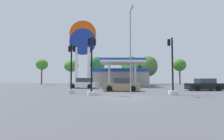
{
  "coord_description": "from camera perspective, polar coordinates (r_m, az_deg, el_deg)",
  "views": [
    {
      "loc": [
        -1.06,
        -12.38,
        1.33
      ],
      "look_at": [
        -0.62,
        12.26,
        2.66
      ],
      "focal_mm": 27.12,
      "sensor_mm": 36.0,
      "label": 1
    }
  ],
  "objects": [
    {
      "name": "tree_3",
      "position": [
        40.6,
        6.14,
        1.54
      ],
      "size": [
        4.19,
        4.19,
        6.88
      ],
      "color": "brown",
      "rests_on": "ground"
    },
    {
      "name": "car_2",
      "position": [
        22.47,
        28.62,
        -4.49
      ],
      "size": [
        3.94,
        1.84,
        1.4
      ],
      "color": "black",
      "rests_on": "ground"
    },
    {
      "name": "tree_5",
      "position": [
        45.14,
        21.82,
        1.5
      ],
      "size": [
        3.08,
        3.08,
        6.3
      ],
      "color": "brown",
      "rests_on": "ground"
    },
    {
      "name": "tree_4",
      "position": [
        41.64,
        12.04,
        1.26
      ],
      "size": [
        4.57,
        4.57,
        6.9
      ],
      "color": "brown",
      "rests_on": "ground"
    },
    {
      "name": "tree_1",
      "position": [
        40.57,
        -13.56,
        1.25
      ],
      "size": [
        3.3,
        3.3,
        5.71
      ],
      "color": "brown",
      "rests_on": "ground"
    },
    {
      "name": "car_0",
      "position": [
        24.96,
        -9.47,
        -4.54
      ],
      "size": [
        4.5,
        2.84,
        1.5
      ],
      "color": "black",
      "rests_on": "ground"
    },
    {
      "name": "traffic_signal_1",
      "position": [
        14.19,
        -6.92,
        -0.93
      ],
      "size": [
        0.7,
        0.71,
        4.88
      ],
      "color": "silver",
      "rests_on": "ground"
    },
    {
      "name": "ground_plane",
      "position": [
        12.5,
        3.9,
        -9.19
      ],
      "size": [
        90.0,
        90.0,
        0.0
      ],
      "primitive_type": "plane",
      "color": "#56565B",
      "rests_on": "ground"
    },
    {
      "name": "station_pole_sign",
      "position": [
        30.61,
        -9.85,
        8.47
      ],
      "size": [
        4.71,
        0.56,
        11.72
      ],
      "color": "white",
      "rests_on": "ground"
    },
    {
      "name": "corner_streetlamp",
      "position": [
        15.86,
        6.29,
        8.82
      ],
      "size": [
        0.24,
        1.48,
        7.75
      ],
      "color": "gray",
      "rests_on": "ground"
    },
    {
      "name": "traffic_signal_0",
      "position": [
        16.35,
        -13.56,
        -1.76
      ],
      "size": [
        0.65,
        0.68,
        4.61
      ],
      "color": "silver",
      "rests_on": "ground"
    },
    {
      "name": "traffic_signal_2",
      "position": [
        15.37,
        19.7,
        -3.1
      ],
      "size": [
        0.78,
        0.78,
        4.91
      ],
      "color": "silver",
      "rests_on": "ground"
    },
    {
      "name": "tree_0",
      "position": [
        44.26,
        -22.56,
        1.67
      ],
      "size": [
        2.82,
        2.82,
        6.15
      ],
      "color": "brown",
      "rests_on": "ground"
    },
    {
      "name": "tree_2",
      "position": [
        41.55,
        -4.99,
        2.04
      ],
      "size": [
        3.69,
        3.69,
        6.81
      ],
      "color": "brown",
      "rests_on": "ground"
    },
    {
      "name": "car_1",
      "position": [
        18.84,
        3.33,
        -5.13
      ],
      "size": [
        4.24,
        2.27,
        1.45
      ],
      "color": "black",
      "rests_on": "ground"
    },
    {
      "name": "gas_station",
      "position": [
        35.21,
        2.51,
        -1.95
      ],
      "size": [
        11.54,
        12.9,
        4.67
      ],
      "color": "#ADA89E",
      "rests_on": "ground"
    }
  ]
}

